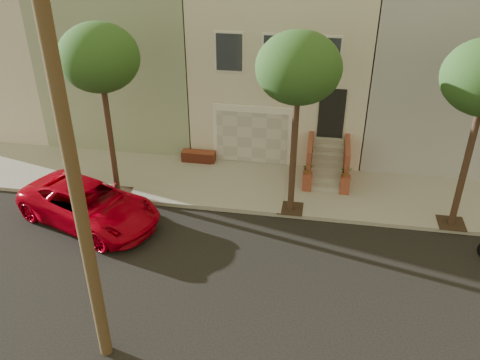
# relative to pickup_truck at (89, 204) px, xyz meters

# --- Properties ---
(ground) EXTENTS (90.00, 90.00, 0.00)m
(ground) POSITION_rel_pickup_truck_xyz_m (5.76, -2.11, -0.72)
(ground) COLOR black
(ground) RESTS_ON ground
(sidewalk) EXTENTS (40.00, 3.70, 0.15)m
(sidewalk) POSITION_rel_pickup_truck_xyz_m (5.76, 3.24, -0.64)
(sidewalk) COLOR gray
(sidewalk) RESTS_ON ground
(house_row) EXTENTS (33.10, 11.70, 7.00)m
(house_row) POSITION_rel_pickup_truck_xyz_m (5.76, 9.08, 2.93)
(house_row) COLOR #BDB7A2
(house_row) RESTS_ON sidewalk
(tree_left) EXTENTS (2.70, 2.57, 6.30)m
(tree_left) POSITION_rel_pickup_truck_xyz_m (0.26, 1.79, 4.54)
(tree_left) COLOR #2D2116
(tree_left) RESTS_ON sidewalk
(tree_mid) EXTENTS (2.70, 2.57, 6.30)m
(tree_mid) POSITION_rel_pickup_truck_xyz_m (6.76, 1.79, 4.54)
(tree_mid) COLOR #2D2116
(tree_mid) RESTS_ON sidewalk
(pickup_truck) EXTENTS (5.66, 4.08, 1.43)m
(pickup_truck) POSITION_rel_pickup_truck_xyz_m (0.00, 0.00, 0.00)
(pickup_truck) COLOR #B00013
(pickup_truck) RESTS_ON ground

